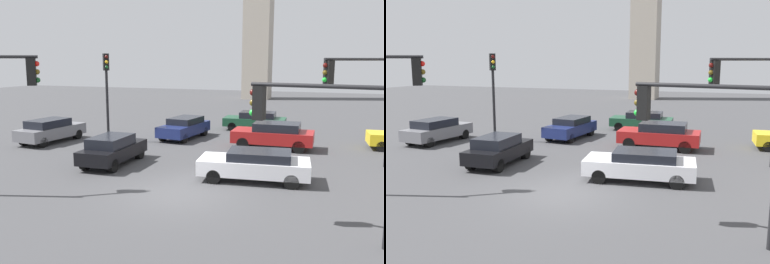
{
  "view_description": "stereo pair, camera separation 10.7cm",
  "coord_description": "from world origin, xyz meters",
  "views": [
    {
      "loc": [
        5.61,
        -13.8,
        4.94
      ],
      "look_at": [
        -1.44,
        5.28,
        1.41
      ],
      "focal_mm": 38.65,
      "sensor_mm": 36.0,
      "label": 1
    },
    {
      "loc": [
        5.71,
        -13.76,
        4.94
      ],
      "look_at": [
        -1.44,
        5.28,
        1.41
      ],
      "focal_mm": 38.65,
      "sensor_mm": 36.0,
      "label": 2
    }
  ],
  "objects": [
    {
      "name": "car_3",
      "position": [
        2.3,
        2.69,
        0.69
      ],
      "size": [
        4.7,
        2.41,
        1.28
      ],
      "rotation": [
        0.0,
        0.0,
        3.26
      ],
      "color": "silver",
      "rests_on": "ground_plane"
    },
    {
      "name": "traffic_light_0",
      "position": [
        -7.87,
        7.86,
        3.72
      ],
      "size": [
        0.46,
        0.47,
        5.35
      ],
      "rotation": [
        0.0,
        0.0,
        -0.81
      ],
      "color": "black",
      "rests_on": "ground_plane"
    },
    {
      "name": "traffic_light_2",
      "position": [
        6.28,
        5.81,
        3.77
      ],
      "size": [
        2.99,
        2.78,
        5.28
      ],
      "rotation": [
        0.0,
        0.0,
        -2.39
      ],
      "color": "black",
      "rests_on": "ground_plane"
    },
    {
      "name": "car_6",
      "position": [
        1.98,
        9.4,
        0.79
      ],
      "size": [
        4.54,
        2.1,
        1.48
      ],
      "rotation": [
        0.0,
        0.0,
        3.17
      ],
      "color": "maroon",
      "rests_on": "ground_plane"
    },
    {
      "name": "car_0",
      "position": [
        -4.67,
        3.05,
        0.74
      ],
      "size": [
        1.83,
        4.13,
        1.4
      ],
      "rotation": [
        0.0,
        0.0,
        1.6
      ],
      "color": "black",
      "rests_on": "ground_plane"
    },
    {
      "name": "car_2",
      "position": [
        -3.92,
        10.59,
        0.71
      ],
      "size": [
        2.24,
        4.44,
        1.34
      ],
      "rotation": [
        0.0,
        0.0,
        -1.69
      ],
      "color": "navy",
      "rests_on": "ground_plane"
    },
    {
      "name": "traffic_light_1",
      "position": [
        4.98,
        -2.06,
        3.26
      ],
      "size": [
        3.97,
        0.89,
        4.64
      ],
      "rotation": [
        0.0,
        0.0,
        2.97
      ],
      "color": "black",
      "rests_on": "ground_plane"
    },
    {
      "name": "ground_plane",
      "position": [
        0.0,
        0.0,
        0.0
      ],
      "size": [
        107.6,
        107.6,
        0.0
      ],
      "primitive_type": "plane",
      "color": "#424244"
    },
    {
      "name": "car_4",
      "position": [
        -11.1,
        6.51,
        0.75
      ],
      "size": [
        2.16,
        4.51,
        1.43
      ],
      "rotation": [
        0.0,
        0.0,
        1.48
      ],
      "color": "slate",
      "rests_on": "ground_plane"
    },
    {
      "name": "skyline_tower",
      "position": [
        -5.21,
        39.99,
        12.02
      ],
      "size": [
        3.34,
        3.34,
        24.04
      ],
      "primitive_type": "cube",
      "color": "#A89E8E",
      "rests_on": "ground_plane"
    },
    {
      "name": "car_1",
      "position": [
        -0.26,
        15.24,
        0.71
      ],
      "size": [
        4.41,
        2.11,
        1.33
      ],
      "rotation": [
        0.0,
        0.0,
        3.19
      ],
      "color": "#19472D",
      "rests_on": "ground_plane"
    }
  ]
}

